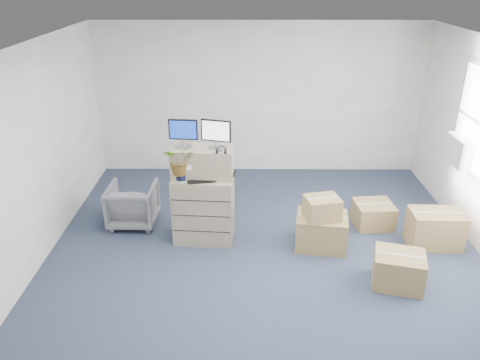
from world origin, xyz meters
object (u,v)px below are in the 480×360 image
monitor_right (216,133)px  water_bottle (211,170)px  monitor_left (183,132)px  filing_cabinet_lower (204,209)px  keyboard (203,180)px  potted_plant (181,163)px  office_chair (133,202)px

monitor_right → water_bottle: (-0.08, 0.01, -0.54)m
monitor_left → monitor_right: bearing=-5.5°
filing_cabinet_lower → water_bottle: bearing=8.4°
filing_cabinet_lower → water_bottle: (0.11, 0.01, 0.60)m
keyboard → filing_cabinet_lower: bearing=81.7°
keyboard → water_bottle: water_bottle is taller
monitor_left → monitor_right: (0.45, -0.08, 0.01)m
monitor_right → keyboard: bearing=-134.7°
filing_cabinet_lower → potted_plant: (-0.28, -0.09, 0.74)m
water_bottle → filing_cabinet_lower: bearing=-175.8°
office_chair → monitor_right: bearing=163.0°
filing_cabinet_lower → keyboard: bearing=-82.1°
water_bottle → potted_plant: bearing=-166.2°
monitor_right → potted_plant: (-0.48, -0.09, -0.40)m
filing_cabinet_lower → office_chair: size_ratio=1.36×
office_chair → monitor_left: bearing=159.0°
monitor_left → keyboard: size_ratio=0.94×
filing_cabinet_lower → potted_plant: 0.79m
office_chair → potted_plant: bearing=149.5°
keyboard → potted_plant: potted_plant is taller
keyboard → potted_plant: bearing=163.0°
water_bottle → potted_plant: 0.43m
water_bottle → office_chair: bearing=161.0°
water_bottle → monitor_right: bearing=-7.3°
keyboard → office_chair: bearing=142.2°
monitor_right → keyboard: 0.68m
monitor_left → office_chair: 1.58m
filing_cabinet_lower → water_bottle: water_bottle is taller
water_bottle → keyboard: bearing=-131.1°
monitor_right → potted_plant: size_ratio=0.81×
potted_plant → water_bottle: bearing=13.8°
monitor_right → water_bottle: size_ratio=1.88×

